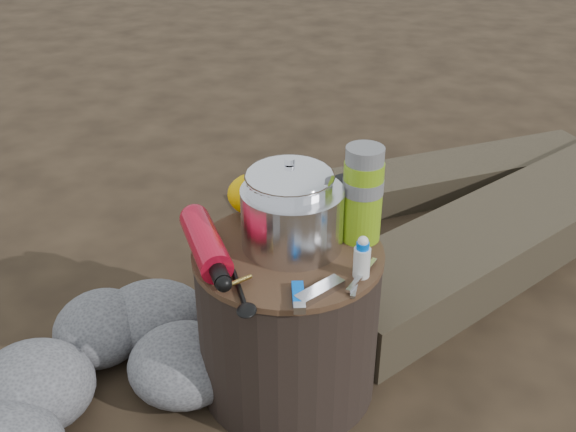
# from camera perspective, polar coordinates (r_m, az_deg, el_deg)

# --- Properties ---
(ground) EXTENTS (60.00, 60.00, 0.00)m
(ground) POSITION_cam_1_polar(r_m,az_deg,el_deg) (1.74, -0.00, -13.85)
(ground) COLOR #2F2418
(ground) RESTS_ON ground
(stump) EXTENTS (0.42, 0.42, 0.39)m
(stump) POSITION_cam_1_polar(r_m,az_deg,el_deg) (1.61, -0.00, -8.82)
(stump) COLOR black
(stump) RESTS_ON ground
(rock_ring) EXTENTS (0.42, 0.92, 0.18)m
(rock_ring) POSITION_cam_1_polar(r_m,az_deg,el_deg) (1.59, -15.53, -15.92)
(rock_ring) COLOR #57565B
(rock_ring) RESTS_ON ground
(log_main) EXTENTS (1.58, 1.57, 0.16)m
(log_main) POSITION_cam_1_polar(r_m,az_deg,el_deg) (2.43, 20.83, 0.20)
(log_main) COLOR #393023
(log_main) RESTS_ON ground
(log_small) EXTENTS (1.29, 0.80, 0.11)m
(log_small) POSITION_cam_1_polar(r_m,az_deg,el_deg) (2.62, 12.74, 3.15)
(log_small) COLOR #393023
(log_small) RESTS_ON ground
(foil_windscreen) EXTENTS (0.23, 0.23, 0.14)m
(foil_windscreen) POSITION_cam_1_polar(r_m,az_deg,el_deg) (1.48, 0.35, -0.12)
(foil_windscreen) COLOR silver
(foil_windscreen) RESTS_ON stump
(camping_pot) EXTENTS (0.19, 0.19, 0.19)m
(camping_pot) POSITION_cam_1_polar(r_m,az_deg,el_deg) (1.49, 0.13, 1.16)
(camping_pot) COLOR white
(camping_pot) RESTS_ON stump
(fuel_bottle) EXTENTS (0.18, 0.29, 0.07)m
(fuel_bottle) POSITION_cam_1_polar(r_m,az_deg,el_deg) (1.47, -6.99, -2.29)
(fuel_bottle) COLOR red
(fuel_bottle) RESTS_ON stump
(thermos) EXTENTS (0.09, 0.09, 0.22)m
(thermos) POSITION_cam_1_polar(r_m,az_deg,el_deg) (1.50, 6.33, 1.80)
(thermos) COLOR #77A415
(thermos) RESTS_ON stump
(travel_mug) EXTENTS (0.08, 0.08, 0.11)m
(travel_mug) POSITION_cam_1_polar(r_m,az_deg,el_deg) (1.57, 5.05, 1.08)
(travel_mug) COLOR black
(travel_mug) RESTS_ON stump
(stuff_sack) EXTENTS (0.15, 0.13, 0.11)m
(stuff_sack) POSITION_cam_1_polar(r_m,az_deg,el_deg) (1.61, -2.44, 1.82)
(stuff_sack) COLOR #F8B600
(stuff_sack) RESTS_ON stump
(food_pouch) EXTENTS (0.10, 0.03, 0.13)m
(food_pouch) POSITION_cam_1_polar(r_m,az_deg,el_deg) (1.62, -0.82, 2.34)
(food_pouch) COLOR #141657
(food_pouch) RESTS_ON stump
(lighter) EXTENTS (0.04, 0.09, 0.02)m
(lighter) POSITION_cam_1_polar(r_m,az_deg,el_deg) (1.35, 0.87, -6.60)
(lighter) COLOR #005DEB
(lighter) RESTS_ON stump
(multitool) EXTENTS (0.10, 0.10, 0.02)m
(multitool) POSITION_cam_1_polar(r_m,az_deg,el_deg) (1.36, 2.70, -6.35)
(multitool) COLOR silver
(multitool) RESTS_ON stump
(pot_grabber) EXTENTS (0.07, 0.14, 0.01)m
(pot_grabber) POSITION_cam_1_polar(r_m,az_deg,el_deg) (1.41, 5.84, -5.16)
(pot_grabber) COLOR silver
(pot_grabber) RESTS_ON stump
(spork) EXTENTS (0.08, 0.16, 0.01)m
(spork) POSITION_cam_1_polar(r_m,az_deg,el_deg) (1.37, -4.12, -6.17)
(spork) COLOR black
(spork) RESTS_ON stump
(squeeze_bottle) EXTENTS (0.04, 0.04, 0.08)m
(squeeze_bottle) POSITION_cam_1_polar(r_m,az_deg,el_deg) (1.40, 6.27, -3.61)
(squeeze_bottle) COLOR silver
(squeeze_bottle) RESTS_ON stump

